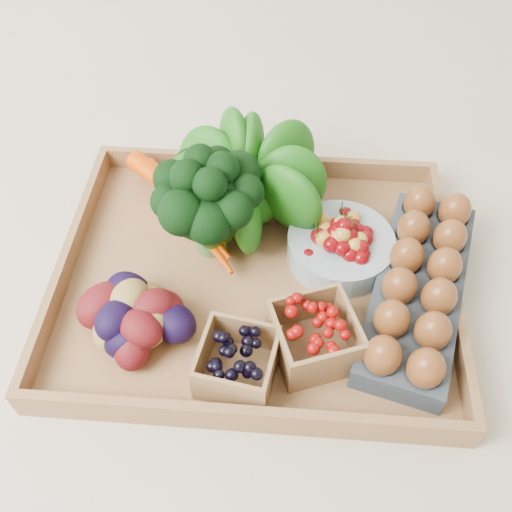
# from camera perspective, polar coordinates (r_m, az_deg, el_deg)

# --- Properties ---
(ground) EXTENTS (4.00, 4.00, 0.00)m
(ground) POSITION_cam_1_polar(r_m,az_deg,el_deg) (0.83, -0.00, -2.64)
(ground) COLOR beige
(ground) RESTS_ON ground
(tray) EXTENTS (0.55, 0.45, 0.01)m
(tray) POSITION_cam_1_polar(r_m,az_deg,el_deg) (0.82, -0.00, -2.32)
(tray) COLOR #96693F
(tray) RESTS_ON ground
(carrots) EXTENTS (0.22, 0.16, 0.05)m
(carrots) POSITION_cam_1_polar(r_m,az_deg,el_deg) (0.88, -7.24, 5.11)
(carrots) COLOR #E04401
(carrots) RESTS_ON tray
(lettuce) EXTENTS (0.16, 0.16, 0.16)m
(lettuce) POSITION_cam_1_polar(r_m,az_deg,el_deg) (0.84, -1.05, 8.14)
(lettuce) COLOR #0E460A
(lettuce) RESTS_ON tray
(broccoli) EXTENTS (0.16, 0.16, 0.12)m
(broccoli) POSITION_cam_1_polar(r_m,az_deg,el_deg) (0.81, -4.72, 3.84)
(broccoli) COLOR black
(broccoli) RESTS_ON tray
(cherry_bowl) EXTENTS (0.15, 0.15, 0.04)m
(cherry_bowl) POSITION_cam_1_polar(r_m,az_deg,el_deg) (0.83, 8.40, 0.85)
(cherry_bowl) COLOR #8C9EA5
(cherry_bowl) RESTS_ON tray
(egg_carton) EXTENTS (0.19, 0.34, 0.04)m
(egg_carton) POSITION_cam_1_polar(r_m,az_deg,el_deg) (0.81, 15.79, -3.35)
(egg_carton) COLOR #323940
(egg_carton) RESTS_ON tray
(potatoes) EXTENTS (0.16, 0.16, 0.09)m
(potatoes) POSITION_cam_1_polar(r_m,az_deg,el_deg) (0.74, -12.04, -5.54)
(potatoes) COLOR #480B0E
(potatoes) RESTS_ON tray
(punnet_blackberry) EXTENTS (0.10, 0.10, 0.06)m
(punnet_blackberry) POSITION_cam_1_polar(r_m,az_deg,el_deg) (0.70, -1.88, -10.57)
(punnet_blackberry) COLOR black
(punnet_blackberry) RESTS_ON tray
(punnet_raspberry) EXTENTS (0.13, 0.13, 0.07)m
(punnet_raspberry) POSITION_cam_1_polar(r_m,az_deg,el_deg) (0.72, 5.88, -8.03)
(punnet_raspberry) COLOR #760805
(punnet_raspberry) RESTS_ON tray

